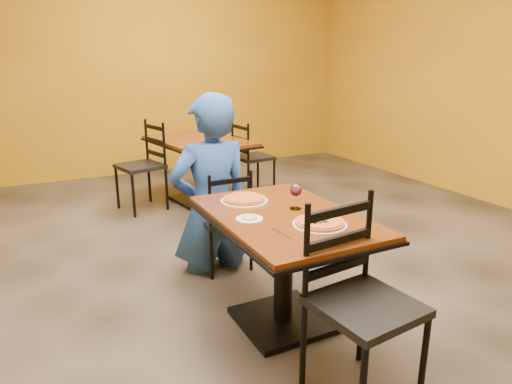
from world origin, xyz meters
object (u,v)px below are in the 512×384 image
chair_main_far (223,219)px  plate_far (244,201)px  chair_second_left (140,167)px  side_plate (249,219)px  table_main (284,244)px  chair_second_right (253,158)px  diner (211,184)px  pizza_far (244,198)px  pizza_main (320,222)px  wine_glass (296,195)px  table_second (200,155)px  plate_main (320,225)px  chair_main_near (365,307)px

chair_main_far → plate_far: chair_main_far is taller
chair_second_left → plate_far: 2.43m
side_plate → table_main: bearing=-1.0°
chair_main_far → chair_second_right: (1.17, 1.80, 0.05)m
diner → pizza_far: (-0.02, -0.66, 0.06)m
table_main → pizza_main: (0.08, -0.26, 0.21)m
side_plate → wine_glass: size_ratio=0.89×
chair_main_far → pizza_main: size_ratio=2.94×
table_second → chair_second_left: size_ratio=1.48×
plate_far → wine_glass: bearing=-51.6°
plate_main → wine_glass: size_ratio=1.72×
pizza_main → diner: bearing=98.0°
chair_second_left → chair_second_right: 1.41m
diner → chair_second_right: bearing=-126.0°
table_second → diner: diner is taller
side_plate → diner: bearing=81.9°
chair_main_near → plate_main: (0.06, 0.49, 0.25)m
chair_main_near → chair_second_left: size_ratio=1.02×
table_second → wine_glass: 2.72m
diner → pizza_far: size_ratio=5.07×
table_main → table_second: 2.78m
chair_main_far → plate_main: (0.10, -1.21, 0.34)m
plate_main → plate_far: 0.63m
table_main → plate_far: size_ratio=3.97×
chair_second_left → plate_main: chair_second_left is taller
table_second → diner: (-0.54, -1.75, 0.15)m
plate_main → pizza_far: (-0.19, 0.60, 0.02)m
table_main → diner: bearing=95.4°
diner → chair_second_left: bearing=-85.1°
table_second → pizza_main: pizza_main is taller
chair_main_near → plate_far: size_ratio=3.27×
chair_second_right → plate_far: bearing=146.7°
chair_second_left → wine_glass: (0.37, -2.69, 0.35)m
chair_second_left → chair_second_right: (1.41, 0.00, -0.03)m
chair_main_near → pizza_far: size_ratio=3.62×
plate_main → chair_second_right: bearing=70.4°
chair_second_right → side_plate: chair_second_right is taller
table_second → wine_glass: bearing=-97.0°
chair_second_right → wine_glass: (-1.04, -2.69, 0.38)m
chair_main_far → diner: (-0.08, 0.04, 0.29)m
chair_second_left → side_plate: (0.03, -2.74, 0.26)m
chair_second_right → plate_main: size_ratio=2.99×
table_main → chair_second_left: size_ratio=1.24×
table_second → pizza_far: 2.48m
chair_second_left → plate_main: size_ratio=3.19×
chair_main_near → pizza_main: size_ratio=3.57×
chair_second_left → wine_glass: size_ratio=5.50×
chair_main_far → chair_second_right: 2.14m
diner → pizza_far: diner is taller
pizza_main → plate_far: size_ratio=0.92×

